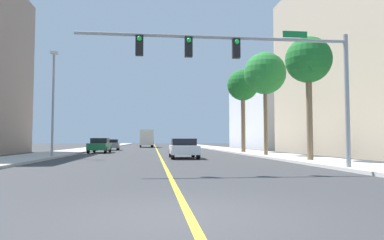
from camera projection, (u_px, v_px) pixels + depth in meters
ground at (157, 150)px, 47.76m from camera, size 192.00×192.00×0.00m
sidewalk_left at (86, 149)px, 46.70m from camera, size 3.93×168.00×0.15m
sidewalk_right at (224, 149)px, 48.83m from camera, size 3.93×168.00×0.15m
lane_marking_center at (157, 150)px, 47.76m from camera, size 0.16×144.00×0.01m
building_right_far at (298, 116)px, 55.71m from camera, size 17.69×20.95×10.33m
traffic_signal_mast at (254, 62)px, 14.96m from camera, size 11.75×0.36×5.90m
street_lamp at (53, 98)px, 25.85m from camera, size 0.56×0.28×7.76m
palm_near at (308, 62)px, 21.16m from camera, size 2.77×2.77×7.40m
palm_mid at (265, 74)px, 27.93m from camera, size 3.34×3.34×8.16m
palm_far at (243, 86)px, 34.74m from camera, size 3.10×3.10×8.19m
car_white at (184, 148)px, 25.34m from camera, size 1.98×4.25×1.42m
car_gray at (112, 145)px, 45.62m from camera, size 1.88×3.91×1.40m
car_green at (100, 145)px, 36.00m from camera, size 1.90×4.56×1.51m
delivery_truck at (146, 138)px, 63.86m from camera, size 2.66×7.69×3.11m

